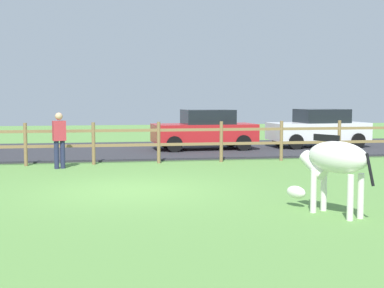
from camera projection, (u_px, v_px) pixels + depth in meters
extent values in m
plane|color=#5B8C42|center=(132.00, 190.00, 12.16)|extent=(60.00, 60.00, 0.00)
cube|color=#2D2D33|center=(116.00, 150.00, 21.28)|extent=(28.00, 7.40, 0.05)
cylinder|color=olive|center=(26.00, 144.00, 16.51)|extent=(0.11, 0.11, 1.31)
cylinder|color=olive|center=(94.00, 144.00, 16.86)|extent=(0.11, 0.11, 1.31)
cylinder|color=olive|center=(159.00, 143.00, 17.22)|extent=(0.11, 0.11, 1.31)
cylinder|color=olive|center=(221.00, 142.00, 17.57)|extent=(0.11, 0.11, 1.31)
cylinder|color=olive|center=(281.00, 141.00, 17.92)|extent=(0.11, 0.11, 1.31)
cylinder|color=olive|center=(339.00, 140.00, 18.28)|extent=(0.11, 0.11, 1.31)
cube|color=olive|center=(94.00, 146.00, 16.87)|extent=(20.30, 0.06, 0.09)
cube|color=olive|center=(93.00, 131.00, 16.83)|extent=(20.30, 0.06, 0.09)
ellipsoid|color=white|center=(337.00, 157.00, 9.49)|extent=(0.98, 1.32, 0.56)
cylinder|color=white|center=(314.00, 191.00, 9.78)|extent=(0.11, 0.11, 0.78)
cylinder|color=white|center=(324.00, 190.00, 9.94)|extent=(0.11, 0.11, 0.78)
cylinder|color=white|center=(350.00, 198.00, 9.14)|extent=(0.11, 0.11, 0.78)
cylinder|color=white|center=(361.00, 196.00, 9.30)|extent=(0.11, 0.11, 0.78)
cylinder|color=white|center=(314.00, 165.00, 9.92)|extent=(0.48, 0.63, 0.51)
ellipsoid|color=white|center=(296.00, 192.00, 10.31)|extent=(0.37, 0.48, 0.24)
cube|color=black|center=(326.00, 138.00, 9.66)|extent=(0.28, 0.52, 0.12)
cylinder|color=black|center=(370.00, 170.00, 8.96)|extent=(0.13, 0.19, 0.54)
cube|color=white|center=(318.00, 131.00, 22.49)|extent=(4.09, 1.92, 0.70)
cube|color=black|center=(321.00, 116.00, 22.47)|extent=(1.98, 1.67, 0.56)
cylinder|color=black|center=(296.00, 142.00, 21.39)|extent=(0.61, 0.21, 0.60)
cylinder|color=black|center=(279.00, 139.00, 23.04)|extent=(0.61, 0.21, 0.60)
cylinder|color=black|center=(358.00, 141.00, 22.01)|extent=(0.61, 0.21, 0.60)
cylinder|color=black|center=(337.00, 138.00, 23.66)|extent=(0.61, 0.21, 0.60)
cube|color=red|center=(204.00, 133.00, 21.38)|extent=(4.08, 1.90, 0.70)
cube|color=black|center=(208.00, 117.00, 21.36)|extent=(1.98, 1.66, 0.56)
cylinder|color=black|center=(174.00, 144.00, 20.29)|extent=(0.61, 0.21, 0.60)
cylinder|color=black|center=(166.00, 141.00, 21.94)|extent=(0.61, 0.21, 0.60)
cylinder|color=black|center=(243.00, 143.00, 20.89)|extent=(0.61, 0.21, 0.60)
cylinder|color=black|center=(230.00, 140.00, 22.54)|extent=(0.61, 0.21, 0.60)
cylinder|color=#232847|center=(57.00, 155.00, 15.87)|extent=(0.14, 0.14, 0.82)
cylinder|color=#232847|center=(63.00, 155.00, 15.95)|extent=(0.14, 0.14, 0.82)
cube|color=#B7333D|center=(59.00, 131.00, 15.86)|extent=(0.41, 0.31, 0.58)
sphere|color=tan|center=(59.00, 116.00, 15.82)|extent=(0.22, 0.22, 0.22)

